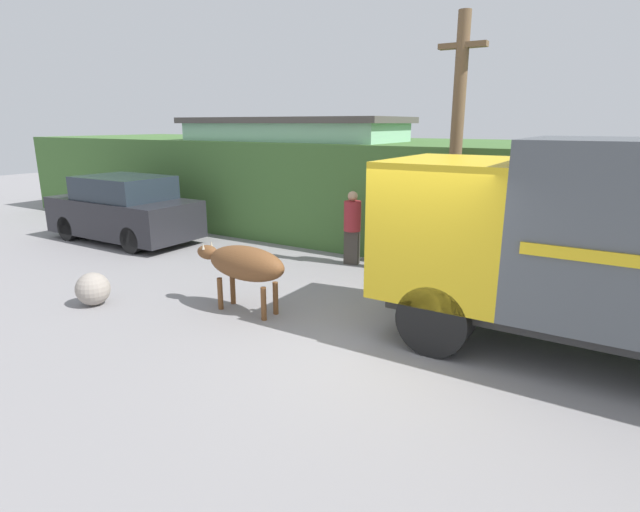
{
  "coord_description": "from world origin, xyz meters",
  "views": [
    {
      "loc": [
        2.61,
        -6.18,
        3.08
      ],
      "look_at": [
        -1.51,
        0.44,
        1.0
      ],
      "focal_mm": 28.0,
      "sensor_mm": 36.0,
      "label": 1
    }
  ],
  "objects_px": {
    "cargo_truck": "(629,243)",
    "parked_suv": "(123,210)",
    "brown_cow": "(244,264)",
    "pedestrian_on_hill": "(352,225)",
    "roadside_rock": "(93,289)",
    "utility_pole": "(456,146)"
  },
  "relations": [
    {
      "from": "brown_cow",
      "to": "pedestrian_on_hill",
      "type": "bearing_deg",
      "value": 78.57
    },
    {
      "from": "utility_pole",
      "to": "pedestrian_on_hill",
      "type": "bearing_deg",
      "value": -173.82
    },
    {
      "from": "utility_pole",
      "to": "parked_suv",
      "type": "bearing_deg",
      "value": -170.4
    },
    {
      "from": "cargo_truck",
      "to": "brown_cow",
      "type": "bearing_deg",
      "value": -167.69
    },
    {
      "from": "cargo_truck",
      "to": "brown_cow",
      "type": "relative_size",
      "value": 3.33
    },
    {
      "from": "cargo_truck",
      "to": "brown_cow",
      "type": "distance_m",
      "value": 5.5
    },
    {
      "from": "brown_cow",
      "to": "roadside_rock",
      "type": "bearing_deg",
      "value": -163.89
    },
    {
      "from": "cargo_truck",
      "to": "roadside_rock",
      "type": "xyz_separation_m",
      "value": [
        -7.79,
        -2.24,
        -1.35
      ]
    },
    {
      "from": "pedestrian_on_hill",
      "to": "utility_pole",
      "type": "relative_size",
      "value": 0.32
    },
    {
      "from": "parked_suv",
      "to": "utility_pole",
      "type": "height_order",
      "value": "utility_pole"
    },
    {
      "from": "parked_suv",
      "to": "pedestrian_on_hill",
      "type": "distance_m",
      "value": 6.41
    },
    {
      "from": "cargo_truck",
      "to": "pedestrian_on_hill",
      "type": "xyz_separation_m",
      "value": [
        -5.21,
        2.47,
        -0.75
      ]
    },
    {
      "from": "roadside_rock",
      "to": "brown_cow",
      "type": "bearing_deg",
      "value": 25.58
    },
    {
      "from": "parked_suv",
      "to": "utility_pole",
      "type": "distance_m",
      "value": 8.74
    },
    {
      "from": "pedestrian_on_hill",
      "to": "roadside_rock",
      "type": "distance_m",
      "value": 5.4
    },
    {
      "from": "brown_cow",
      "to": "parked_suv",
      "type": "relative_size",
      "value": 0.43
    },
    {
      "from": "cargo_truck",
      "to": "utility_pole",
      "type": "height_order",
      "value": "utility_pole"
    },
    {
      "from": "parked_suv",
      "to": "utility_pole",
      "type": "relative_size",
      "value": 0.84
    },
    {
      "from": "cargo_truck",
      "to": "parked_suv",
      "type": "height_order",
      "value": "cargo_truck"
    },
    {
      "from": "pedestrian_on_hill",
      "to": "utility_pole",
      "type": "xyz_separation_m",
      "value": [
        2.14,
        0.23,
        1.76
      ]
    },
    {
      "from": "cargo_truck",
      "to": "parked_suv",
      "type": "xyz_separation_m",
      "value": [
        -11.51,
        1.28,
        -0.81
      ]
    },
    {
      "from": "roadside_rock",
      "to": "parked_suv",
      "type": "bearing_deg",
      "value": 136.65
    }
  ]
}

